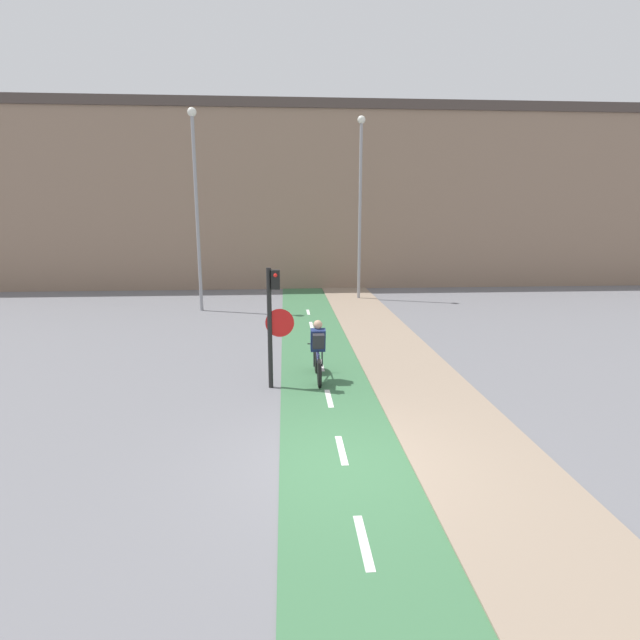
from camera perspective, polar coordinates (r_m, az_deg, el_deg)
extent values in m
plane|color=slate|center=(8.59, 2.86, -16.24)|extent=(120.00, 120.00, 0.00)
cube|color=#3D7047|center=(8.59, 2.86, -16.18)|extent=(2.16, 60.00, 0.02)
cube|color=white|center=(6.90, 5.01, -23.92)|extent=(0.12, 1.10, 0.00)
cube|color=white|center=(9.02, 2.47, -14.62)|extent=(0.12, 1.10, 0.00)
cube|color=white|center=(11.30, 1.04, -8.93)|extent=(0.12, 1.10, 0.00)
cube|color=white|center=(13.66, 0.11, -5.18)|extent=(0.12, 1.10, 0.00)
cube|color=white|center=(16.06, -0.53, -2.54)|extent=(0.12, 1.10, 0.00)
cube|color=white|center=(18.48, -1.00, -0.59)|extent=(0.12, 1.10, 0.00)
cube|color=white|center=(20.93, -1.36, 0.91)|extent=(0.12, 1.10, 0.00)
cube|color=gray|center=(9.12, 17.75, -14.91)|extent=(2.40, 60.00, 0.05)
cube|color=#89705B|center=(29.79, -2.26, 13.26)|extent=(60.00, 5.00, 9.38)
cube|color=#473D38|center=(30.29, -2.34, 22.64)|extent=(60.00, 5.20, 0.50)
cylinder|color=black|center=(11.69, -5.76, -1.04)|extent=(0.11, 0.11, 2.86)
cube|color=black|center=(11.48, -5.11, 4.63)|extent=(0.20, 0.20, 0.44)
sphere|color=red|center=(11.36, -5.13, 5.11)|extent=(0.09, 0.09, 0.09)
cone|color=red|center=(11.65, -4.62, -0.34)|extent=(0.67, 0.01, 0.67)
cone|color=silver|center=(11.66, -4.62, -0.34)|extent=(0.60, 0.02, 0.60)
cylinder|color=gray|center=(21.60, -13.86, 11.40)|extent=(0.14, 0.14, 7.89)
sphere|color=silver|center=(21.95, -14.44, 22.03)|extent=(0.36, 0.36, 0.36)
cylinder|color=gray|center=(24.04, 4.58, 12.01)|extent=(0.14, 0.14, 8.12)
sphere|color=silver|center=(24.39, 4.76, 21.85)|extent=(0.36, 0.36, 0.36)
cylinder|color=black|center=(11.96, -0.08, -6.09)|extent=(0.07, 0.69, 0.69)
cylinder|color=black|center=(13.03, -0.42, -4.55)|extent=(0.07, 0.69, 0.69)
cylinder|color=navy|center=(12.64, -0.32, -4.22)|extent=(0.04, 0.72, 0.43)
cylinder|color=navy|center=(12.14, -0.16, -4.83)|extent=(0.04, 0.38, 0.45)
cylinder|color=navy|center=(12.42, -0.27, -3.48)|extent=(0.04, 1.05, 0.07)
cylinder|color=navy|center=(12.16, -0.15, -5.82)|extent=(0.04, 0.43, 0.05)
cylinder|color=black|center=(12.91, -0.42, -2.72)|extent=(0.46, 0.03, 0.03)
cube|color=navy|center=(12.22, -0.23, -2.30)|extent=(0.36, 0.31, 0.59)
sphere|color=tan|center=(12.17, -0.24, -0.52)|extent=(0.22, 0.22, 0.22)
cylinder|color=#232328|center=(12.30, -0.68, -4.36)|extent=(0.04, 0.07, 0.43)
cylinder|color=#232328|center=(12.31, 0.25, -4.34)|extent=(0.04, 0.07, 0.43)
cube|color=#28282D|center=(12.04, -0.17, -2.42)|extent=(0.28, 0.23, 0.39)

